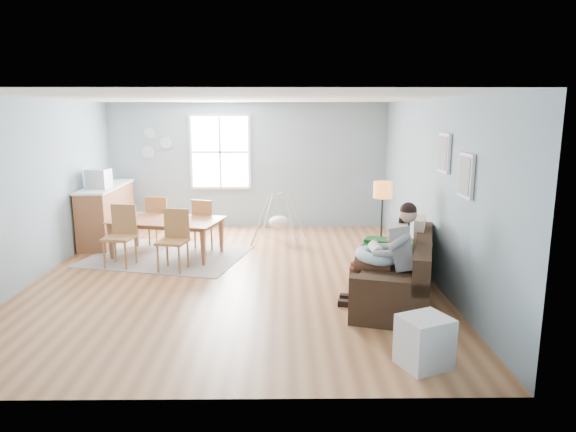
{
  "coord_description": "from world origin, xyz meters",
  "views": [
    {
      "loc": [
        0.75,
        -7.65,
        2.52
      ],
      "look_at": [
        0.83,
        -0.26,
        1.0
      ],
      "focal_mm": 32.0,
      "sensor_mm": 36.0,
      "label": 1
    }
  ],
  "objects_px": {
    "dining_table": "(167,238)",
    "chair_nw": "(159,218)",
    "father": "(388,251)",
    "monitor": "(98,179)",
    "floor_lamp": "(383,198)",
    "chair_sw": "(122,231)",
    "chair_se": "(174,235)",
    "chair_ne": "(205,221)",
    "toddler": "(396,243)",
    "sofa": "(399,277)",
    "baby_swing": "(279,221)",
    "storage_cube": "(424,342)",
    "counter": "(107,213)"
  },
  "relations": [
    {
      "from": "dining_table",
      "to": "chair_nw",
      "type": "xyz_separation_m",
      "value": [
        -0.29,
        0.74,
        0.22
      ]
    },
    {
      "from": "father",
      "to": "monitor",
      "type": "xyz_separation_m",
      "value": [
        -4.79,
        3.14,
        0.54
      ]
    },
    {
      "from": "floor_lamp",
      "to": "chair_sw",
      "type": "xyz_separation_m",
      "value": [
        -4.22,
        0.35,
        -0.61
      ]
    },
    {
      "from": "chair_se",
      "to": "chair_ne",
      "type": "distance_m",
      "value": 1.29
    },
    {
      "from": "chair_ne",
      "to": "father",
      "type": "bearing_deg",
      "value": -46.06
    },
    {
      "from": "chair_sw",
      "to": "chair_se",
      "type": "bearing_deg",
      "value": -14.0
    },
    {
      "from": "toddler",
      "to": "chair_se",
      "type": "height_order",
      "value": "toddler"
    },
    {
      "from": "sofa",
      "to": "chair_se",
      "type": "distance_m",
      "value": 3.61
    },
    {
      "from": "sofa",
      "to": "toddler",
      "type": "distance_m",
      "value": 0.48
    },
    {
      "from": "floor_lamp",
      "to": "baby_swing",
      "type": "relative_size",
      "value": 1.3
    },
    {
      "from": "chair_sw",
      "to": "monitor",
      "type": "relative_size",
      "value": 2.42
    },
    {
      "from": "storage_cube",
      "to": "chair_sw",
      "type": "xyz_separation_m",
      "value": [
        -4.06,
        3.5,
        0.32
      ]
    },
    {
      "from": "chair_sw",
      "to": "baby_swing",
      "type": "height_order",
      "value": "chair_sw"
    },
    {
      "from": "chair_nw",
      "to": "sofa",
      "type": "bearing_deg",
      "value": -36.2
    },
    {
      "from": "father",
      "to": "toddler",
      "type": "xyz_separation_m",
      "value": [
        0.2,
        0.48,
        -0.01
      ]
    },
    {
      "from": "sofa",
      "to": "father",
      "type": "relative_size",
      "value": 1.67
    },
    {
      "from": "toddler",
      "to": "dining_table",
      "type": "relative_size",
      "value": 0.45
    },
    {
      "from": "storage_cube",
      "to": "monitor",
      "type": "bearing_deg",
      "value": 135.47
    },
    {
      "from": "father",
      "to": "storage_cube",
      "type": "relative_size",
      "value": 2.35
    },
    {
      "from": "floor_lamp",
      "to": "chair_se",
      "type": "distance_m",
      "value": 3.36
    },
    {
      "from": "floor_lamp",
      "to": "dining_table",
      "type": "distance_m",
      "value": 3.8
    },
    {
      "from": "father",
      "to": "chair_nw",
      "type": "xyz_separation_m",
      "value": [
        -3.7,
        3.12,
        -0.2
      ]
    },
    {
      "from": "sofa",
      "to": "storage_cube",
      "type": "xyz_separation_m",
      "value": [
        -0.17,
        -1.87,
        -0.05
      ]
    },
    {
      "from": "floor_lamp",
      "to": "storage_cube",
      "type": "height_order",
      "value": "floor_lamp"
    },
    {
      "from": "chair_sw",
      "to": "chair_ne",
      "type": "height_order",
      "value": "chair_sw"
    },
    {
      "from": "floor_lamp",
      "to": "dining_table",
      "type": "relative_size",
      "value": 0.77
    },
    {
      "from": "chair_se",
      "to": "storage_cube",
      "type": "bearing_deg",
      "value": -46.07
    },
    {
      "from": "baby_swing",
      "to": "sofa",
      "type": "bearing_deg",
      "value": -61.95
    },
    {
      "from": "chair_se",
      "to": "dining_table",
      "type": "bearing_deg",
      "value": 112.18
    },
    {
      "from": "storage_cube",
      "to": "counter",
      "type": "relative_size",
      "value": 0.3
    },
    {
      "from": "chair_se",
      "to": "chair_nw",
      "type": "relative_size",
      "value": 1.02
    },
    {
      "from": "chair_sw",
      "to": "toddler",
      "type": "bearing_deg",
      "value": -18.36
    },
    {
      "from": "counter",
      "to": "baby_swing",
      "type": "xyz_separation_m",
      "value": [
        3.37,
        -0.16,
        -0.13
      ]
    },
    {
      "from": "chair_nw",
      "to": "chair_ne",
      "type": "height_order",
      "value": "chair_nw"
    },
    {
      "from": "sofa",
      "to": "chair_sw",
      "type": "relative_size",
      "value": 2.32
    },
    {
      "from": "counter",
      "to": "chair_se",
      "type": "bearing_deg",
      "value": -47.51
    },
    {
      "from": "father",
      "to": "chair_se",
      "type": "xyz_separation_m",
      "value": [
        -3.1,
        1.65,
        -0.19
      ]
    },
    {
      "from": "sofa",
      "to": "floor_lamp",
      "type": "height_order",
      "value": "floor_lamp"
    },
    {
      "from": "chair_ne",
      "to": "counter",
      "type": "distance_m",
      "value": 2.1
    },
    {
      "from": "storage_cube",
      "to": "dining_table",
      "type": "relative_size",
      "value": 0.32
    },
    {
      "from": "floor_lamp",
      "to": "toddler",
      "type": "bearing_deg",
      "value": -90.06
    },
    {
      "from": "chair_nw",
      "to": "counter",
      "type": "relative_size",
      "value": 0.48
    },
    {
      "from": "chair_se",
      "to": "chair_nw",
      "type": "height_order",
      "value": "chair_se"
    },
    {
      "from": "sofa",
      "to": "monitor",
      "type": "bearing_deg",
      "value": 150.06
    },
    {
      "from": "toddler",
      "to": "floor_lamp",
      "type": "xyz_separation_m",
      "value": [
        0.0,
        1.05,
        0.46
      ]
    },
    {
      "from": "toddler",
      "to": "monitor",
      "type": "xyz_separation_m",
      "value": [
        -4.99,
        2.66,
        0.55
      ]
    },
    {
      "from": "chair_se",
      "to": "chair_ne",
      "type": "height_order",
      "value": "chair_se"
    },
    {
      "from": "father",
      "to": "dining_table",
      "type": "bearing_deg",
      "value": 144.93
    },
    {
      "from": "toddler",
      "to": "baby_swing",
      "type": "height_order",
      "value": "toddler"
    },
    {
      "from": "dining_table",
      "to": "chair_sw",
      "type": "xyz_separation_m",
      "value": [
        -0.61,
        -0.51,
        0.25
      ]
    }
  ]
}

